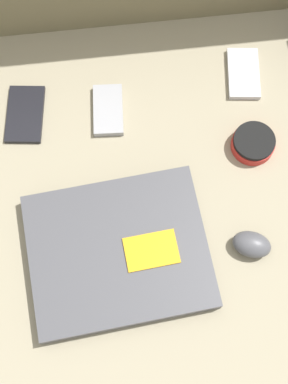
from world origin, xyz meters
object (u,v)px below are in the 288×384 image
at_px(phone_black, 108,110).
at_px(phone_small, 25,114).
at_px(speaker_puck, 253,143).
at_px(phone_silver, 243,74).
at_px(computer_mouse, 252,244).
at_px(laptop, 119,252).

bearing_deg(phone_black, phone_small, -179.89).
xyz_separation_m(speaker_puck, phone_small, (-0.42, 0.11, -0.01)).
xyz_separation_m(phone_silver, phone_small, (-0.43, -0.04, -0.00)).
height_order(computer_mouse, speaker_puck, computer_mouse).
height_order(phone_black, phone_small, phone_black).
bearing_deg(speaker_puck, phone_silver, 86.25).
bearing_deg(computer_mouse, phone_black, 149.12).
bearing_deg(phone_black, speaker_puck, -17.60).
bearing_deg(speaker_puck, phone_small, 164.87).
relative_size(speaker_puck, phone_silver, 0.69).
height_order(laptop, phone_black, laptop).
distance_m(computer_mouse, phone_black, 0.37).
bearing_deg(phone_black, computer_mouse, -48.79).
xyz_separation_m(laptop, computer_mouse, (0.23, -0.01, 0.00)).
distance_m(laptop, computer_mouse, 0.23).
bearing_deg(laptop, phone_small, 113.02).
relative_size(laptop, phone_black, 3.01).
bearing_deg(phone_black, laptop, -87.50).
height_order(phone_silver, phone_black, phone_black).
xyz_separation_m(computer_mouse, phone_black, (-0.22, 0.29, -0.01)).
height_order(phone_silver, phone_small, phone_silver).
relative_size(phone_black, phone_small, 0.85).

